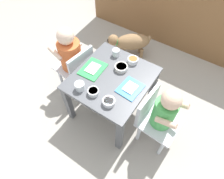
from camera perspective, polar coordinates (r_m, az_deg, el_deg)
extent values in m
plane|color=#9E998E|center=(1.79, 0.00, -5.42)|extent=(7.00, 7.00, 0.00)
cube|color=brown|center=(2.35, 18.81, 23.12)|extent=(2.00, 0.32, 0.87)
cube|color=#515459|center=(1.44, 0.00, 3.32)|extent=(0.55, 0.60, 0.03)
cube|color=#515459|center=(1.61, -12.76, -4.09)|extent=(0.04, 0.04, 0.41)
cube|color=#515459|center=(1.44, 2.25, -13.48)|extent=(0.04, 0.04, 0.41)
cube|color=#515459|center=(1.84, -1.72, 7.57)|extent=(0.04, 0.04, 0.41)
cube|color=#515459|center=(1.70, 12.01, 0.74)|extent=(0.04, 0.04, 0.41)
cube|color=silver|center=(1.78, -11.45, 6.78)|extent=(0.31, 0.31, 0.02)
cube|color=silver|center=(1.62, -9.07, 7.59)|extent=(0.05, 0.27, 0.22)
cylinder|color=#D86633|center=(1.69, -12.21, 9.97)|extent=(0.19, 0.19, 0.26)
sphere|color=beige|center=(1.57, -13.68, 15.13)|extent=(0.14, 0.14, 0.14)
cylinder|color=silver|center=(1.98, -10.66, 7.07)|extent=(0.03, 0.03, 0.25)
cylinder|color=silver|center=(1.90, -15.01, 3.63)|extent=(0.03, 0.03, 0.25)
cylinder|color=silver|center=(1.87, -6.49, 4.27)|extent=(0.03, 0.03, 0.25)
cylinder|color=silver|center=(1.79, -10.93, 0.53)|extent=(0.03, 0.03, 0.25)
cylinder|color=beige|center=(1.72, -11.09, 14.11)|extent=(0.15, 0.06, 0.09)
cylinder|color=beige|center=(1.64, -16.46, 10.27)|extent=(0.15, 0.06, 0.09)
cube|color=silver|center=(1.47, 14.04, -9.29)|extent=(0.30, 0.30, 0.02)
cube|color=silver|center=(1.38, 10.43, -4.30)|extent=(0.04, 0.27, 0.22)
cylinder|color=#4CB259|center=(1.36, 15.10, -6.82)|extent=(0.16, 0.16, 0.24)
sphere|color=beige|center=(1.21, 17.26, -2.88)|extent=(0.13, 0.13, 0.13)
cylinder|color=silver|center=(1.54, 14.50, -16.24)|extent=(0.03, 0.03, 0.25)
cylinder|color=silver|center=(1.63, 17.87, -10.69)|extent=(0.03, 0.03, 0.25)
cylinder|color=silver|center=(1.55, 7.99, -12.36)|extent=(0.03, 0.03, 0.25)
cylinder|color=silver|center=(1.64, 11.77, -7.15)|extent=(0.03, 0.03, 0.25)
cylinder|color=beige|center=(1.26, 15.73, -9.44)|extent=(0.15, 0.05, 0.09)
cylinder|color=beige|center=(1.36, 19.14, -3.97)|extent=(0.15, 0.05, 0.09)
ellipsoid|color=olive|center=(2.10, 6.14, 13.90)|extent=(0.39, 0.37, 0.17)
sphere|color=olive|center=(2.05, 0.39, 14.48)|extent=(0.11, 0.11, 0.11)
sphere|color=black|center=(2.05, -0.75, 14.32)|extent=(0.05, 0.05, 0.05)
torus|color=green|center=(2.06, 1.31, 14.27)|extent=(0.08, 0.09, 0.10)
sphere|color=olive|center=(2.12, 11.00, 14.74)|extent=(0.05, 0.05, 0.05)
cylinder|color=olive|center=(2.21, 2.98, 11.92)|extent=(0.04, 0.04, 0.13)
cylinder|color=olive|center=(2.14, 3.36, 10.11)|extent=(0.04, 0.04, 0.13)
cylinder|color=olive|center=(2.25, 8.19, 12.18)|extent=(0.04, 0.04, 0.13)
cylinder|color=olive|center=(2.17, 8.71, 10.41)|extent=(0.04, 0.04, 0.13)
cube|color=green|center=(1.49, -5.69, 6.08)|extent=(0.17, 0.21, 0.01)
cube|color=white|center=(1.48, -5.71, 6.29)|extent=(0.09, 0.12, 0.01)
cube|color=#388CD8|center=(1.37, 5.43, 0.35)|extent=(0.16, 0.19, 0.01)
cube|color=white|center=(1.36, 5.46, 0.55)|extent=(0.09, 0.10, 0.01)
cylinder|color=white|center=(1.36, -9.54, 0.97)|extent=(0.07, 0.07, 0.06)
cylinder|color=silver|center=(1.37, -9.45, 0.55)|extent=(0.06, 0.06, 0.02)
cylinder|color=white|center=(1.57, 1.18, 10.92)|extent=(0.06, 0.06, 0.06)
cylinder|color=silver|center=(1.58, 1.18, 10.63)|extent=(0.05, 0.05, 0.04)
cylinder|color=silver|center=(1.47, 2.74, 6.51)|extent=(0.10, 0.10, 0.03)
cylinder|color=#D84C33|center=(1.46, 2.76, 6.90)|extent=(0.08, 0.08, 0.01)
cylinder|color=white|center=(1.33, -5.56, -0.70)|extent=(0.08, 0.08, 0.04)
cylinder|color=gold|center=(1.32, -5.61, -0.32)|extent=(0.07, 0.07, 0.01)
cylinder|color=white|center=(1.28, -0.97, -3.67)|extent=(0.09, 0.09, 0.04)
cylinder|color=#D84C33|center=(1.27, -0.98, -3.30)|extent=(0.07, 0.07, 0.01)
cylinder|color=white|center=(1.53, 6.20, 8.61)|extent=(0.08, 0.08, 0.04)
cylinder|color=#B26633|center=(1.52, 6.25, 9.06)|extent=(0.07, 0.07, 0.01)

